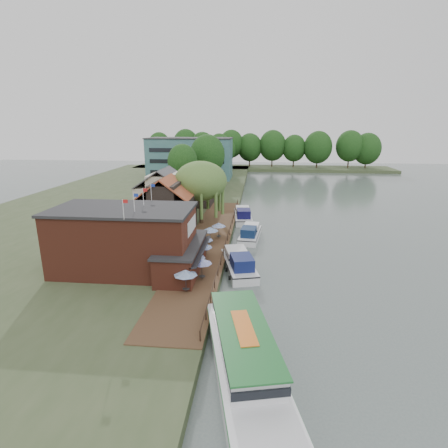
{
  "coord_description": "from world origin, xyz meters",
  "views": [
    {
      "loc": [
        -1.24,
        -36.93,
        17.02
      ],
      "look_at": [
        -6.0,
        12.0,
        3.0
      ],
      "focal_mm": 28.0,
      "sensor_mm": 36.0,
      "label": 1
    }
  ],
  "objects_px": {
    "umbrella_1": "(202,269)",
    "umbrella_4": "(204,245)",
    "umbrella_0": "(186,281)",
    "cruiser_1": "(250,232)",
    "umbrella_5": "(210,235)",
    "cruiser_2": "(243,214)",
    "swan": "(226,324)",
    "cruiser_0": "(239,260)",
    "pub": "(142,240)",
    "umbrella_3": "(203,252)",
    "cottage_c": "(195,184)",
    "cottage_b": "(164,192)",
    "tour_boat": "(245,354)",
    "cottage_a": "(167,205)",
    "willow": "(201,193)",
    "umbrella_2": "(195,263)",
    "hotel_block": "(190,158)",
    "umbrella_6": "(219,231)"
  },
  "relations": [
    {
      "from": "cottage_b",
      "to": "tour_boat",
      "type": "height_order",
      "value": "cottage_b"
    },
    {
      "from": "umbrella_5",
      "to": "pub",
      "type": "bearing_deg",
      "value": -123.63
    },
    {
      "from": "willow",
      "to": "umbrella_5",
      "type": "distance_m",
      "value": 11.46
    },
    {
      "from": "cottage_b",
      "to": "cruiser_2",
      "type": "relative_size",
      "value": 0.92
    },
    {
      "from": "willow",
      "to": "umbrella_5",
      "type": "relative_size",
      "value": 4.39
    },
    {
      "from": "umbrella_4",
      "to": "tour_boat",
      "type": "relative_size",
      "value": 0.15
    },
    {
      "from": "cottage_c",
      "to": "cruiser_1",
      "type": "distance_m",
      "value": 22.24
    },
    {
      "from": "umbrella_6",
      "to": "umbrella_4",
      "type": "bearing_deg",
      "value": -99.87
    },
    {
      "from": "umbrella_3",
      "to": "cruiser_1",
      "type": "bearing_deg",
      "value": 67.02
    },
    {
      "from": "umbrella_2",
      "to": "tour_boat",
      "type": "xyz_separation_m",
      "value": [
        6.14,
        -14.52,
        -0.6
      ]
    },
    {
      "from": "umbrella_5",
      "to": "cruiser_1",
      "type": "relative_size",
      "value": 0.25
    },
    {
      "from": "cruiser_2",
      "to": "cruiser_1",
      "type": "bearing_deg",
      "value": -87.08
    },
    {
      "from": "umbrella_6",
      "to": "cottage_b",
      "type": "bearing_deg",
      "value": 130.99
    },
    {
      "from": "umbrella_5",
      "to": "cruiser_1",
      "type": "height_order",
      "value": "umbrella_5"
    },
    {
      "from": "cottage_b",
      "to": "tour_boat",
      "type": "bearing_deg",
      "value": -67.93
    },
    {
      "from": "willow",
      "to": "umbrella_1",
      "type": "bearing_deg",
      "value": -80.7
    },
    {
      "from": "umbrella_0",
      "to": "cruiser_1",
      "type": "bearing_deg",
      "value": 74.39
    },
    {
      "from": "umbrella_5",
      "to": "swan",
      "type": "height_order",
      "value": "umbrella_5"
    },
    {
      "from": "umbrella_1",
      "to": "umbrella_4",
      "type": "xyz_separation_m",
      "value": [
        -0.9,
        7.62,
        0.0
      ]
    },
    {
      "from": "cottage_c",
      "to": "willow",
      "type": "xyz_separation_m",
      "value": [
        3.5,
        -14.0,
        0.96
      ]
    },
    {
      "from": "umbrella_4",
      "to": "umbrella_5",
      "type": "relative_size",
      "value": 1.0
    },
    {
      "from": "cottage_c",
      "to": "cruiser_1",
      "type": "height_order",
      "value": "cottage_c"
    },
    {
      "from": "pub",
      "to": "umbrella_6",
      "type": "distance_m",
      "value": 14.22
    },
    {
      "from": "cruiser_0",
      "to": "swan",
      "type": "relative_size",
      "value": 23.93
    },
    {
      "from": "pub",
      "to": "umbrella_3",
      "type": "distance_m",
      "value": 7.41
    },
    {
      "from": "cottage_b",
      "to": "umbrella_3",
      "type": "distance_m",
      "value": 24.63
    },
    {
      "from": "umbrella_5",
      "to": "hotel_block",
      "type": "bearing_deg",
      "value": 103.21
    },
    {
      "from": "hotel_block",
      "to": "umbrella_0",
      "type": "xyz_separation_m",
      "value": [
        14.01,
        -76.14,
        -4.86
      ]
    },
    {
      "from": "hotel_block",
      "to": "swan",
      "type": "height_order",
      "value": "hotel_block"
    },
    {
      "from": "umbrella_2",
      "to": "tour_boat",
      "type": "bearing_deg",
      "value": -67.09
    },
    {
      "from": "umbrella_5",
      "to": "swan",
      "type": "relative_size",
      "value": 5.4
    },
    {
      "from": "cruiser_1",
      "to": "tour_boat",
      "type": "relative_size",
      "value": 0.62
    },
    {
      "from": "cottage_c",
      "to": "umbrella_4",
      "type": "xyz_separation_m",
      "value": [
        6.22,
        -28.47,
        -2.96
      ]
    },
    {
      "from": "umbrella_3",
      "to": "umbrella_4",
      "type": "relative_size",
      "value": 1.01
    },
    {
      "from": "willow",
      "to": "cruiser_1",
      "type": "height_order",
      "value": "willow"
    },
    {
      "from": "cruiser_1",
      "to": "swan",
      "type": "xyz_separation_m",
      "value": [
        -1.45,
        -24.61,
        -0.93
      ]
    },
    {
      "from": "cottage_a",
      "to": "umbrella_3",
      "type": "xyz_separation_m",
      "value": [
        7.4,
        -12.13,
        -2.96
      ]
    },
    {
      "from": "umbrella_1",
      "to": "swan",
      "type": "height_order",
      "value": "umbrella_1"
    },
    {
      "from": "umbrella_4",
      "to": "umbrella_5",
      "type": "distance_m",
      "value": 4.1
    },
    {
      "from": "cottage_b",
      "to": "umbrella_4",
      "type": "distance_m",
      "value": 22.18
    },
    {
      "from": "cottage_b",
      "to": "cruiser_0",
      "type": "xyz_separation_m",
      "value": [
        14.73,
        -21.78,
        -3.96
      ]
    },
    {
      "from": "umbrella_0",
      "to": "cruiser_0",
      "type": "distance_m",
      "value": 9.66
    },
    {
      "from": "cruiser_0",
      "to": "swan",
      "type": "distance_m",
      "value": 12.29
    },
    {
      "from": "umbrella_5",
      "to": "cruiser_2",
      "type": "height_order",
      "value": "umbrella_5"
    },
    {
      "from": "cruiser_0",
      "to": "umbrella_1",
      "type": "bearing_deg",
      "value": -138.05
    },
    {
      "from": "pub",
      "to": "cottage_c",
      "type": "distance_m",
      "value": 34.01
    },
    {
      "from": "cruiser_0",
      "to": "umbrella_5",
      "type": "bearing_deg",
      "value": 110.25
    },
    {
      "from": "swan",
      "to": "umbrella_1",
      "type": "bearing_deg",
      "value": 114.98
    },
    {
      "from": "umbrella_2",
      "to": "cruiser_2",
      "type": "bearing_deg",
      "value": 81.2
    },
    {
      "from": "hotel_block",
      "to": "cruiser_0",
      "type": "xyz_separation_m",
      "value": [
        18.73,
        -67.78,
        -5.86
      ]
    }
  ]
}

